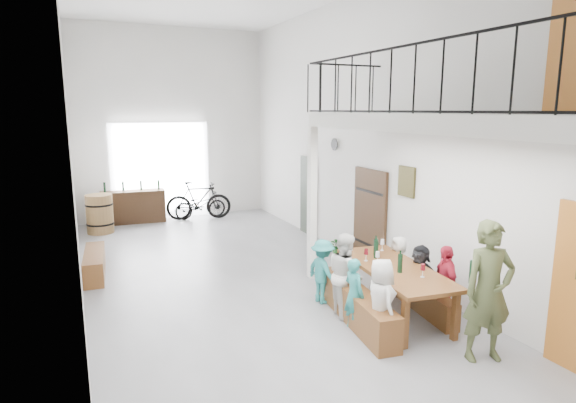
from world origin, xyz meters
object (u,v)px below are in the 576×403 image
bench_inner (356,306)px  side_bench (95,264)px  bicycle_near (200,205)px  tasting_table (395,272)px  host_standing (489,291)px  oak_barrel (100,214)px  serving_counter (133,207)px

bench_inner → side_bench: bench_inner is taller
bench_inner → bicycle_near: 7.96m
bench_inner → bicycle_near: (-0.39, 7.95, 0.14)m
tasting_table → host_standing: 1.62m
tasting_table → host_standing: bearing=-73.8°
host_standing → oak_barrel: bearing=130.1°
side_bench → serving_counter: bearing=73.9°
tasting_table → bicycle_near: 8.06m
side_bench → host_standing: bearing=-51.1°
side_bench → bicycle_near: (3.12, 4.08, 0.17)m
tasting_table → side_bench: tasting_table is taller
tasting_table → bicycle_near: bicycle_near is taller
bench_inner → side_bench: size_ratio=1.36×
side_bench → serving_counter: (1.24, 4.29, 0.23)m
bench_inner → oak_barrel: (-3.20, 7.34, 0.25)m
tasting_table → bench_inner: 0.80m
tasting_table → side_bench: 5.73m
tasting_table → oak_barrel: bearing=124.6°
bench_inner → oak_barrel: bearing=121.9°
tasting_table → serving_counter: 8.71m
bench_inner → side_bench: 5.23m
oak_barrel → serving_counter: oak_barrel is taller
oak_barrel → bicycle_near: 2.88m
oak_barrel → host_standing: 9.87m
serving_counter → bicycle_near: bearing=-1.4°
host_standing → bicycle_near: 9.67m
bench_inner → bicycle_near: bicycle_near is taller
oak_barrel → host_standing: size_ratio=0.55×
oak_barrel → bicycle_near: bearing=12.3°
bench_inner → host_standing: (0.92, -1.61, 0.66)m
side_bench → serving_counter: 4.47m
bench_inner → oak_barrel: oak_barrel is taller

